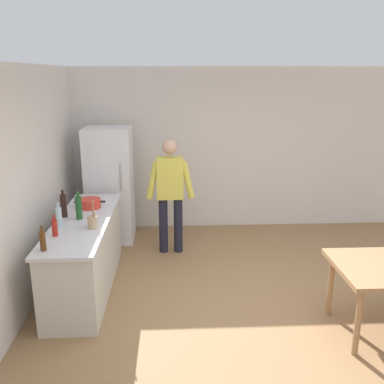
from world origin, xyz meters
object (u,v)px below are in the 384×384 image
Objects in this scene: bottle_wine_dark at (64,205)px; bottle_beer_brown at (43,241)px; person at (170,189)px; bottle_sauce_red at (55,228)px; bottle_wine_green at (79,207)px; refrigerator at (110,185)px; cooking_pot at (90,203)px; utensil_jar at (93,222)px; bottle_water_clear at (59,217)px.

bottle_beer_brown is at bearing -87.62° from bottle_wine_dark.
bottle_beer_brown is (-1.25, -1.95, 0.03)m from person.
bottle_sauce_red is at bearing 88.14° from bottle_beer_brown.
bottle_beer_brown is 0.76× the size of bottle_wine_green.
bottle_wine_dark is at bearing -103.00° from refrigerator.
refrigerator is 4.50× the size of cooking_pot.
bottle_sauce_red is at bearing -101.06° from cooking_pot.
cooking_pot is 1.67× the size of bottle_sauce_red.
refrigerator is 7.50× the size of bottle_sauce_red.
refrigerator is 1.06× the size of person.
bottle_wine_dark is 1.31× the size of bottle_beer_brown.
bottle_wine_dark is 0.22m from bottle_wine_green.
bottle_wine_green is at bearing -136.88° from person.
bottle_water_clear is (-0.38, 0.02, 0.05)m from utensil_jar.
bottle_sauce_red is at bearing -105.01° from bottle_wine_green.
bottle_sauce_red is (-0.36, -0.22, 0.02)m from utensil_jar.
person is 7.08× the size of bottle_sauce_red.
bottle_beer_brown is 0.63m from bottle_water_clear.
utensil_jar is at bearing -123.03° from person.
bottle_wine_dark is 0.39m from bottle_water_clear.
cooking_pot is 1.54× the size of bottle_beer_brown.
bottle_wine_green reaches higher than utensil_jar.
person is 1.82m from bottle_water_clear.
refrigerator is 1.91m from bottle_water_clear.
utensil_jar is at bearing -3.35° from bottle_water_clear.
bottle_wine_green reaches higher than bottle_beer_brown.
bottle_wine_dark is at bearing 96.09° from bottle_water_clear.
person is at bearing 43.12° from bottle_wine_green.
bottle_sauce_red reaches higher than cooking_pot.
utensil_jar is at bearing 31.29° from bottle_sauce_red.
person is 6.54× the size of bottle_beer_brown.
refrigerator is at bearing 77.00° from bottle_wine_dark.
bottle_beer_brown reaches higher than bottle_sauce_red.
refrigerator is 5.29× the size of bottle_wine_dark.
cooking_pot is at bearing 83.99° from bottle_wine_green.
cooking_pot is at bearing 54.91° from bottle_wine_dark.
utensil_jar is 0.40m from bottle_wine_green.
bottle_wine_green reaches higher than bottle_water_clear.
refrigerator is at bearing 82.24° from bottle_sauce_red.
utensil_jar is 0.71m from bottle_beer_brown.
refrigerator is at bearing 85.14° from cooking_pot.
person is 2.00m from bottle_sauce_red.
bottle_beer_brown is 0.94m from bottle_wine_green.
bottle_wine_dark reaches higher than bottle_water_clear.
person reaches higher than bottle_beer_brown.
refrigerator is 2.53m from bottle_beer_brown.
utensil_jar is (0.07, -1.90, 0.08)m from refrigerator.
person is at bearing 56.97° from utensil_jar.
bottle_water_clear is at bearing -105.51° from cooking_pot.
refrigerator is 1.54m from bottle_wine_dark.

